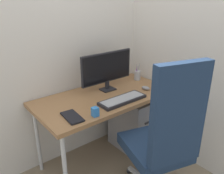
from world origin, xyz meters
The scene contains 12 objects.
ground_plane centered at (0.00, 0.00, 0.00)m, with size 8.00×8.00×0.00m, color gray.
wall_back centered at (0.00, 0.36, 1.40)m, with size 2.70×0.04×2.80m, color silver.
wall_side_right centered at (0.69, -0.20, 1.40)m, with size 0.04×2.03×2.80m, color silver.
desk centered at (0.00, 0.00, 0.68)m, with size 1.33×0.66×0.73m.
office_chair centered at (0.01, -0.71, 0.64)m, with size 0.58×0.63×1.25m.
filing_cabinet centered at (0.39, -0.02, 0.31)m, with size 0.37×0.50×0.61m.
monitor centered at (0.11, 0.11, 0.96)m, with size 0.58×0.11×0.38m.
keyboard centered at (0.05, -0.20, 0.75)m, with size 0.46×0.16×0.03m.
mouse centered at (0.41, -0.14, 0.75)m, with size 0.05×0.09×0.04m, color gray.
pen_holder centered at (0.55, 0.12, 0.79)m, with size 0.07×0.07×0.19m.
notebook centered at (-0.46, -0.18, 0.74)m, with size 0.11×0.22×0.01m, color black.
desk_clamp_accessory centered at (-0.30, -0.27, 0.77)m, with size 0.05×0.05×0.07m, color #337FD8.
Camera 1 is at (-1.22, -1.61, 1.63)m, focal length 37.08 mm.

